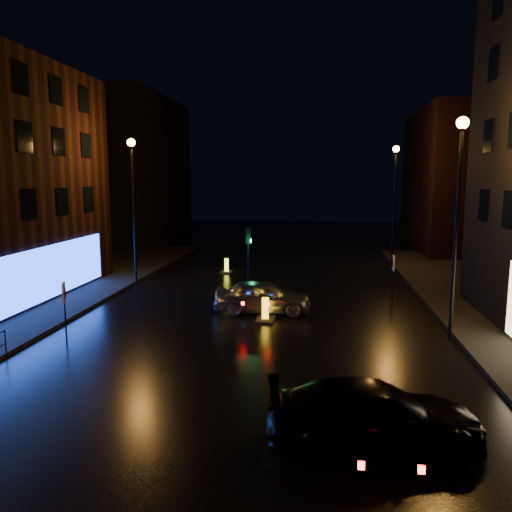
# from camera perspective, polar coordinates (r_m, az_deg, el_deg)

# --- Properties ---
(ground) EXTENTS (120.00, 120.00, 0.00)m
(ground) POSITION_cam_1_polar(r_m,az_deg,el_deg) (14.95, -3.95, -15.45)
(ground) COLOR black
(ground) RESTS_ON ground
(building_far_left) EXTENTS (8.00, 16.00, 14.00)m
(building_far_left) POSITION_cam_1_polar(r_m,az_deg,el_deg) (51.86, -14.12, 9.48)
(building_far_left) COLOR black
(building_far_left) RESTS_ON ground
(building_far_right) EXTENTS (8.00, 14.00, 12.00)m
(building_far_right) POSITION_cam_1_polar(r_m,az_deg,el_deg) (47.01, 22.61, 7.95)
(building_far_right) COLOR black
(building_far_right) RESTS_ON ground
(street_lamp_lfar) EXTENTS (0.44, 0.44, 8.37)m
(street_lamp_lfar) POSITION_cam_1_polar(r_m,az_deg,el_deg) (29.32, -13.89, 7.41)
(street_lamp_lfar) COLOR black
(street_lamp_lfar) RESTS_ON ground
(street_lamp_rnear) EXTENTS (0.44, 0.44, 8.37)m
(street_lamp_rnear) POSITION_cam_1_polar(r_m,az_deg,el_deg) (20.04, 22.12, 6.51)
(street_lamp_rnear) COLOR black
(street_lamp_rnear) RESTS_ON ground
(street_lamp_rfar) EXTENTS (0.44, 0.44, 8.37)m
(street_lamp_rfar) POSITION_cam_1_polar(r_m,az_deg,el_deg) (35.74, 15.55, 7.55)
(street_lamp_rfar) COLOR black
(street_lamp_rfar) RESTS_ON ground
(traffic_signal) EXTENTS (1.40, 2.40, 3.45)m
(traffic_signal) POSITION_cam_1_polar(r_m,az_deg,el_deg) (28.21, -0.87, -2.73)
(traffic_signal) COLOR black
(traffic_signal) RESTS_ON ground
(silver_hatchback) EXTENTS (4.47, 1.87, 1.51)m
(silver_hatchback) POSITION_cam_1_polar(r_m,az_deg,el_deg) (23.15, 0.77, -4.65)
(silver_hatchback) COLOR #9EA1A5
(silver_hatchback) RESTS_ON ground
(dark_sedan) EXTENTS (5.24, 2.67, 1.45)m
(dark_sedan) POSITION_cam_1_polar(r_m,az_deg,el_deg) (12.45, 13.39, -17.20)
(dark_sedan) COLOR black
(dark_sedan) RESTS_ON ground
(bollard_near) EXTENTS (0.82, 1.20, 1.03)m
(bollard_near) POSITION_cam_1_polar(r_m,az_deg,el_deg) (21.95, 1.07, -6.83)
(bollard_near) COLOR black
(bollard_near) RESTS_ON ground
(bollard_far) EXTENTS (0.72, 1.08, 0.94)m
(bollard_far) POSITION_cam_1_polar(r_m,az_deg,el_deg) (33.08, -3.38, -1.55)
(bollard_far) COLOR black
(bollard_far) RESTS_ON ground
(road_sign_left) EXTENTS (0.25, 0.54, 2.32)m
(road_sign_left) POSITION_cam_1_polar(r_m,az_deg,el_deg) (20.00, -21.06, -4.50)
(road_sign_left) COLOR black
(road_sign_left) RESTS_ON ground
(road_sign_right) EXTENTS (0.08, 0.55, 2.29)m
(road_sign_right) POSITION_cam_1_polar(r_m,az_deg,el_deg) (26.33, 15.41, -1.20)
(road_sign_right) COLOR black
(road_sign_right) RESTS_ON ground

